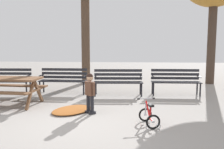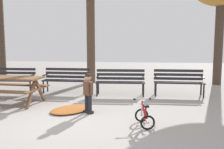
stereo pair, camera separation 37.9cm
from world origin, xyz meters
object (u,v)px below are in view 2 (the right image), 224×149
object	(u,v)px
kids_bicycle	(145,116)
park_bench_right	(120,80)
park_bench_far_left	(12,78)
child_standing	(88,90)
picnic_table	(10,83)
park_bench_left	(67,78)
park_bench_far_right	(179,80)

from	to	relation	value
kids_bicycle	park_bench_right	bearing A→B (deg)	104.62
park_bench_far_left	kids_bicycle	size ratio (longest dim) A/B	2.63
park_bench_right	child_standing	distance (m)	2.34
picnic_table	child_standing	bearing A→B (deg)	-16.01
picnic_table	park_bench_left	world-z (taller)	park_bench_left
child_standing	kids_bicycle	distance (m)	1.63
child_standing	kids_bicycle	xyz separation A→B (m)	(1.37, -0.80, -0.37)
picnic_table	park_bench_left	size ratio (longest dim) A/B	1.17
park_bench_far_right	child_standing	distance (m)	3.49
kids_bicycle	park_bench_far_left	bearing A→B (deg)	146.42
picnic_table	kids_bicycle	xyz separation A→B (m)	(3.80, -1.50, -0.39)
park_bench_far_left	child_standing	distance (m)	3.94
park_bench_far_left	child_standing	xyz separation A→B (m)	(3.23, -2.25, 0.06)
picnic_table	park_bench_far_left	size ratio (longest dim) A/B	1.16
park_bench_left	park_bench_far_right	xyz separation A→B (m)	(3.80, 0.01, 0.00)
park_bench_left	park_bench_far_right	size ratio (longest dim) A/B	1.00
park_bench_far_left	kids_bicycle	distance (m)	5.53
park_bench_far_left	child_standing	size ratio (longest dim) A/B	1.64
park_bench_left	park_bench_far_right	world-z (taller)	same
picnic_table	park_bench_right	size ratio (longest dim) A/B	1.16
park_bench_far_left	park_bench_left	xyz separation A→B (m)	(1.90, 0.20, 0.00)
kids_bicycle	park_bench_far_right	bearing A→B (deg)	71.32
picnic_table	child_standing	world-z (taller)	child_standing
park_bench_left	child_standing	world-z (taller)	child_standing
child_standing	park_bench_right	bearing A→B (deg)	75.88
park_bench_right	park_bench_far_right	size ratio (longest dim) A/B	1.01
park_bench_right	kids_bicycle	size ratio (longest dim) A/B	2.64
picnic_table	kids_bicycle	world-z (taller)	picnic_table
kids_bicycle	picnic_table	bearing A→B (deg)	158.47
park_bench_right	picnic_table	bearing A→B (deg)	-152.32
picnic_table	park_bench_far_right	xyz separation A→B (m)	(4.90, 1.76, -0.08)
park_bench_left	picnic_table	bearing A→B (deg)	-122.21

